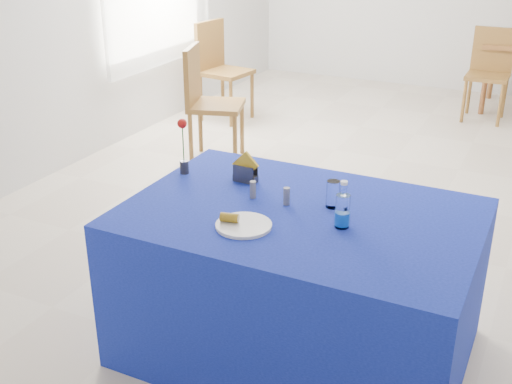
# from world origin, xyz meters

# --- Properties ---
(floor) EXTENTS (7.00, 7.00, 0.00)m
(floor) POSITION_xyz_m (0.00, 0.00, 0.00)
(floor) COLOR beige
(floor) RESTS_ON ground
(plate) EXTENTS (0.25, 0.25, 0.01)m
(plate) POSITION_xyz_m (0.08, -2.32, 0.77)
(plate) COLOR silver
(plate) RESTS_ON blue_table
(drinking_glass) EXTENTS (0.06, 0.06, 0.13)m
(drinking_glass) POSITION_xyz_m (0.36, -1.96, 0.82)
(drinking_glass) COLOR white
(drinking_glass) RESTS_ON blue_table
(salt_shaker) EXTENTS (0.03, 0.03, 0.08)m
(salt_shaker) POSITION_xyz_m (-0.02, -2.03, 0.80)
(salt_shaker) COLOR slate
(salt_shaker) RESTS_ON blue_table
(pepper_shaker) EXTENTS (0.03, 0.03, 0.08)m
(pepper_shaker) POSITION_xyz_m (0.16, -2.03, 0.80)
(pepper_shaker) COLOR slate
(pepper_shaker) RESTS_ON blue_table
(blue_table) EXTENTS (1.60, 1.10, 0.76)m
(blue_table) POSITION_xyz_m (0.25, -2.07, 0.38)
(blue_table) COLOR navy
(blue_table) RESTS_ON floor
(water_bottle) EXTENTS (0.07, 0.07, 0.21)m
(water_bottle) POSITION_xyz_m (0.47, -2.13, 0.83)
(water_bottle) COLOR white
(water_bottle) RESTS_ON blue_table
(napkin_holder) EXTENTS (0.15, 0.06, 0.16)m
(napkin_holder) POSITION_xyz_m (-0.14, -1.86, 0.81)
(napkin_holder) COLOR #333338
(napkin_holder) RESTS_ON blue_table
(rose_vase) EXTENTS (0.05, 0.05, 0.30)m
(rose_vase) POSITION_xyz_m (-0.48, -1.90, 0.90)
(rose_vase) COLOR #26262B
(rose_vase) RESTS_ON blue_table
(chair_bg_left) EXTENTS (0.42, 0.42, 0.93)m
(chair_bg_left) POSITION_xyz_m (0.52, 2.43, 0.54)
(chair_bg_left) COLOR brown
(chair_bg_left) RESTS_ON floor
(chair_win_a) EXTENTS (0.56, 0.56, 0.99)m
(chair_win_a) POSITION_xyz_m (-1.50, 0.07, 0.57)
(chair_win_a) COLOR brown
(chair_win_a) RESTS_ON floor
(chair_win_b) EXTENTS (0.50, 0.50, 1.00)m
(chair_win_b) POSITION_xyz_m (-2.00, 1.21, 0.58)
(chair_win_b) COLOR brown
(chair_win_b) RESTS_ON floor
(banana_pieces) EXTENTS (0.09, 0.06, 0.04)m
(banana_pieces) POSITION_xyz_m (0.02, -2.33, 0.80)
(banana_pieces) COLOR gold
(banana_pieces) RESTS_ON plate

